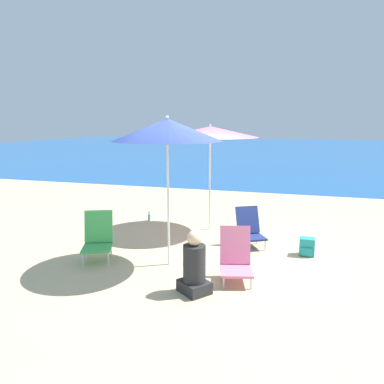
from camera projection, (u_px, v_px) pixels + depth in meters
The scene contains 10 objects.
ground_plane at pixel (202, 262), 6.14m from camera, with size 60.00×60.00×0.00m, color #C6B284.
sea_water at pixel (286, 149), 30.99m from camera, with size 60.00×40.00×0.01m.
beach_umbrella_pink at pixel (210, 132), 7.61m from camera, with size 1.98×1.98×2.21m.
beach_umbrella_navy at pixel (167, 130), 5.64m from camera, with size 1.68×1.68×2.35m.
beach_chair_navy at pixel (250, 228), 6.87m from camera, with size 0.65×0.69×0.72m.
beach_chair_pink at pixel (236, 257), 5.42m from camera, with size 0.58×0.69×0.75m.
beach_chair_green at pixel (98, 237), 6.20m from camera, with size 0.65×0.71×0.80m.
person_seated_near at pixel (194, 267), 4.98m from camera, with size 0.51×0.50×0.86m.
backpack_teal at pixel (307, 247), 6.42m from camera, with size 0.25×0.23×0.31m.
water_bottle at pixel (149, 217), 8.69m from camera, with size 0.07×0.07×0.21m.
Camera 1 is at (1.51, -5.63, 2.26)m, focal length 35.00 mm.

